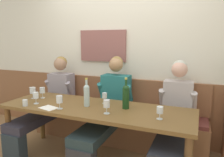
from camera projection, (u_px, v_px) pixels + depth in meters
The scene contains 18 objects.
room_wall_back at pixel (121, 48), 3.31m from camera, with size 6.80×0.12×2.80m.
wood_wainscot_panel at pixel (120, 107), 3.42m from camera, with size 6.80×0.03×0.94m, color brown.
wall_bench at pixel (115, 123), 3.26m from camera, with size 2.61×0.42×0.94m.
dining_table at pixel (95, 113), 2.60m from camera, with size 2.31×0.76×0.73m.
person_right_seat at pixel (50, 100), 3.25m from camera, with size 0.47×1.21×1.26m.
person_center_left_seat at pixel (107, 107), 2.89m from camera, with size 0.50×1.20×1.29m.
person_left_seat at pixel (175, 116), 2.56m from camera, with size 0.47×1.20×1.26m.
wine_bottle_amber_mid at pixel (87, 94), 2.59m from camera, with size 0.07×0.07×0.35m.
wine_bottle_green_tall at pixel (126, 96), 2.50m from camera, with size 0.08×0.08×0.37m.
wine_glass_by_bottle at pixel (36, 96), 2.71m from camera, with size 0.07×0.07×0.15m.
wine_glass_center_rear at pixel (42, 91), 2.97m from camera, with size 0.07×0.07×0.15m.
wine_glass_mid_right at pixel (59, 100), 2.50m from camera, with size 0.07×0.07×0.16m.
wine_glass_left_end at pixel (105, 96), 2.71m from camera, with size 0.06×0.06×0.14m.
wine_glass_mid_left at pixel (33, 91), 2.95m from camera, with size 0.08×0.08×0.15m.
wine_glass_center_front at pixel (160, 111), 2.17m from camera, with size 0.07×0.07×0.13m.
wine_glass_right_end at pixel (107, 104), 2.34m from camera, with size 0.07×0.07×0.15m.
water_tumbler_right at pixel (25, 103), 2.62m from camera, with size 0.06×0.06×0.08m, color silver.
tasting_sheet_left_guest at pixel (49, 108), 2.55m from camera, with size 0.21×0.15×0.00m, color white.
Camera 1 is at (1.14, -2.05, 1.51)m, focal length 34.71 mm.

